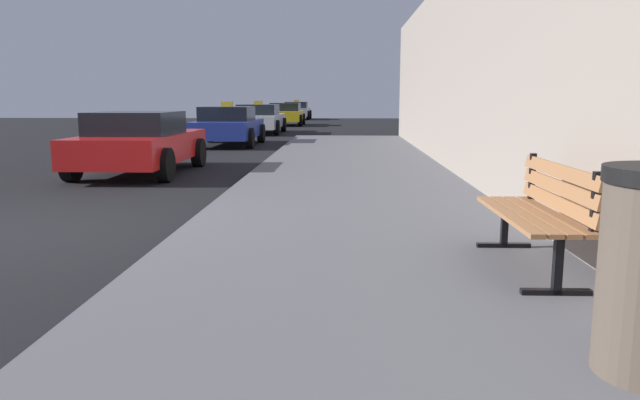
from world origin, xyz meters
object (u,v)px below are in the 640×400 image
at_px(car_white, 259,119).
at_px(car_silver, 297,110).
at_px(car_yellow, 286,114).
at_px(bench, 541,207).
at_px(car_red, 140,142).
at_px(car_blue, 229,126).

distance_m(car_white, car_silver, 17.83).
bearing_deg(car_yellow, car_silver, 90.78).
distance_m(bench, car_red, 9.30).
height_order(car_blue, car_white, same).
bearing_deg(car_yellow, bench, -80.53).
relative_size(car_yellow, car_silver, 0.96).
bearing_deg(car_silver, car_blue, -90.80).
bearing_deg(car_blue, car_white, 89.45).
height_order(car_red, car_white, car_white).
distance_m(car_red, car_silver, 32.10).
bearing_deg(car_white, car_yellow, 86.98).
bearing_deg(car_red, car_blue, 86.90).
relative_size(car_red, car_white, 0.88).
bearing_deg(car_yellow, car_white, -93.02).
height_order(car_red, car_yellow, same).
relative_size(car_white, car_silver, 1.10).
bearing_deg(car_blue, bench, -69.97).
distance_m(car_red, car_yellow, 22.17).
relative_size(car_blue, car_yellow, 1.01).
xyz_separation_m(bench, car_white, (-5.32, 21.53, -0.01)).
bearing_deg(car_yellow, car_red, -92.30).
distance_m(bench, car_yellow, 29.83).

